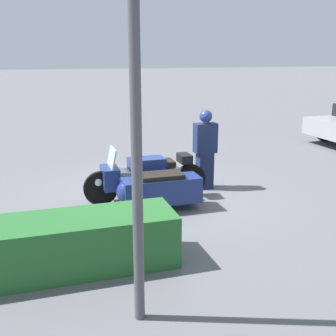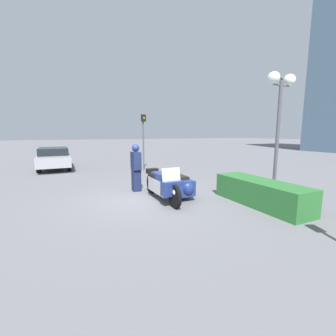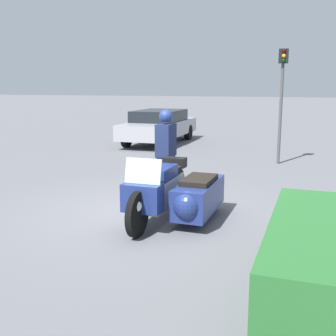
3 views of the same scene
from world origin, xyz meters
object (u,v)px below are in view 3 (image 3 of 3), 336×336
at_px(police_motorcycle, 177,193).
at_px(hedge_bush_curbside, 312,255).
at_px(traffic_light_far, 282,89).
at_px(parked_car_background, 159,125).
at_px(officer_rider, 166,151).

xyz_separation_m(police_motorcycle, hedge_bush_curbside, (1.78, 2.20, -0.10)).
relative_size(traffic_light_far, parked_car_background, 0.69).
height_order(traffic_light_far, parked_car_background, traffic_light_far).
xyz_separation_m(hedge_bush_curbside, parked_car_background, (-10.91, -5.97, 0.33)).
distance_m(police_motorcycle, traffic_light_far, 6.40).
distance_m(police_motorcycle, officer_rider, 1.75).
xyz_separation_m(officer_rider, parked_car_background, (-7.61, -3.02, -0.24)).
height_order(hedge_bush_curbside, traffic_light_far, traffic_light_far).
relative_size(police_motorcycle, traffic_light_far, 0.80).
relative_size(officer_rider, parked_car_background, 0.38).
relative_size(hedge_bush_curbside, traffic_light_far, 0.94).
distance_m(hedge_bush_curbside, parked_car_background, 12.44).
bearing_deg(traffic_light_far, officer_rider, -32.59).
relative_size(officer_rider, traffic_light_far, 0.55).
xyz_separation_m(police_motorcycle, parked_car_background, (-9.13, -3.77, 0.23)).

